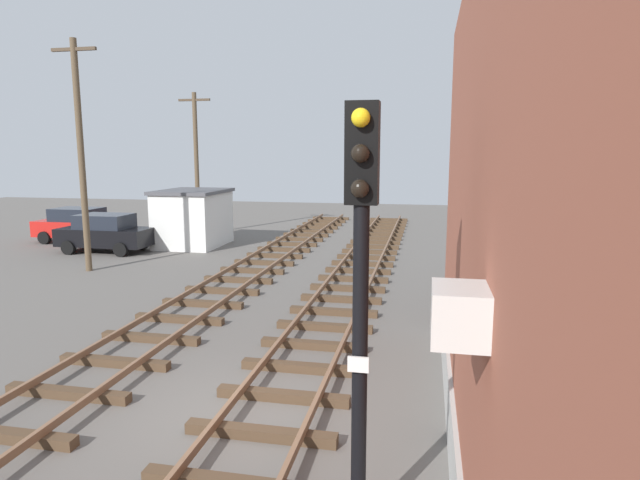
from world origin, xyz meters
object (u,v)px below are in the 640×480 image
object	(u,v)px
parked_car_black	(105,233)
utility_pole_far	(196,161)
control_hut	(193,218)
signal_mast	(361,274)
parked_car_red	(78,225)
utility_pole_near	(81,153)

from	to	relation	value
parked_car_black	utility_pole_far	bearing A→B (deg)	71.53
control_hut	signal_mast	bearing A→B (deg)	-60.41
parked_car_black	parked_car_red	bearing A→B (deg)	143.07
signal_mast	parked_car_black	distance (m)	21.39
parked_car_black	utility_pole_near	distance (m)	5.48
parked_car_red	control_hut	bearing A→B (deg)	1.59
parked_car_black	utility_pole_near	xyz separation A→B (m)	(1.67, -3.74, 3.63)
utility_pole_near	parked_car_black	bearing A→B (deg)	114.02
signal_mast	utility_pole_far	distance (m)	25.06
signal_mast	control_hut	size ratio (longest dim) A/B	1.33
signal_mast	parked_car_red	size ratio (longest dim) A/B	1.21
parked_car_black	control_hut	bearing A→B (deg)	37.26
parked_car_black	utility_pole_near	size ratio (longest dim) A/B	0.48
parked_car_red	utility_pole_near	xyz separation A→B (m)	(4.71, -6.03, 3.63)
signal_mast	utility_pole_near	bearing A→B (deg)	134.32
control_hut	parked_car_black	world-z (taller)	control_hut
signal_mast	utility_pole_far	world-z (taller)	utility_pole_far
utility_pole_far	control_hut	bearing A→B (deg)	-69.82
signal_mast	utility_pole_near	world-z (taller)	utility_pole_near
control_hut	utility_pole_near	xyz separation A→B (m)	(-1.56, -6.20, 3.14)
parked_car_red	utility_pole_far	xyz separation A→B (m)	(5.01, 3.61, 3.18)
signal_mast	control_hut	distance (m)	21.50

